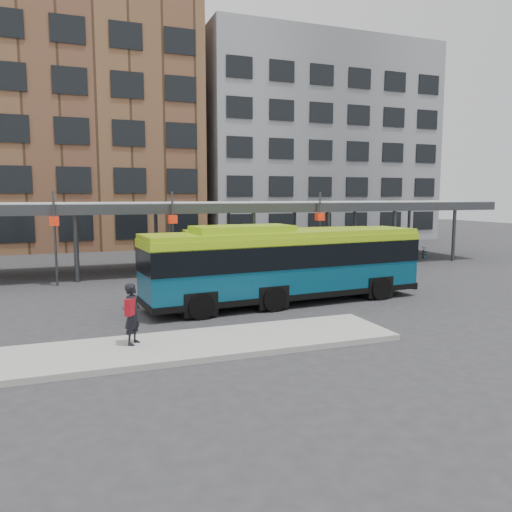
# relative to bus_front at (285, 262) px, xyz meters

# --- Properties ---
(ground) EXTENTS (120.00, 120.00, 0.00)m
(ground) POSITION_rel_bus_front_xyz_m (-0.29, -1.90, -1.76)
(ground) COLOR #28282B
(ground) RESTS_ON ground
(boarding_island) EXTENTS (14.00, 3.00, 0.18)m
(boarding_island) POSITION_rel_bus_front_xyz_m (-5.79, -4.90, -1.67)
(boarding_island) COLOR gray
(boarding_island) RESTS_ON ground
(canopy) EXTENTS (40.00, 6.53, 4.80)m
(canopy) POSITION_rel_bus_front_xyz_m (-0.35, 10.97, 2.15)
(canopy) COLOR #999B9E
(canopy) RESTS_ON ground
(building_brick) EXTENTS (26.00, 14.00, 22.00)m
(building_brick) POSITION_rel_bus_front_xyz_m (-10.29, 30.10, 9.24)
(building_brick) COLOR brown
(building_brick) RESTS_ON ground
(building_grey) EXTENTS (24.00, 14.00, 20.00)m
(building_grey) POSITION_rel_bus_front_xyz_m (15.71, 30.10, 8.24)
(building_grey) COLOR slate
(building_grey) RESTS_ON ground
(bus_front) EXTENTS (12.43, 3.60, 3.38)m
(bus_front) POSITION_rel_bus_front_xyz_m (0.00, 0.00, 0.00)
(bus_front) COLOR #073E56
(bus_front) RESTS_ON ground
(bus_rear) EXTENTS (11.11, 3.10, 3.02)m
(bus_rear) POSITION_rel_bus_front_xyz_m (2.41, 5.66, -0.18)
(bus_rear) COLOR #073E56
(bus_rear) RESTS_ON ground
(pedestrian) EXTENTS (0.73, 0.80, 1.85)m
(pedestrian) POSITION_rel_bus_front_xyz_m (-6.90, -4.46, -0.64)
(pedestrian) COLOR black
(pedestrian) RESTS_ON boarding_island
(bike_rack) EXTENTS (6.28, 1.62, 1.02)m
(bike_rack) POSITION_rel_bus_front_xyz_m (12.80, 10.25, -1.29)
(bike_rack) COLOR slate
(bike_rack) RESTS_ON ground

